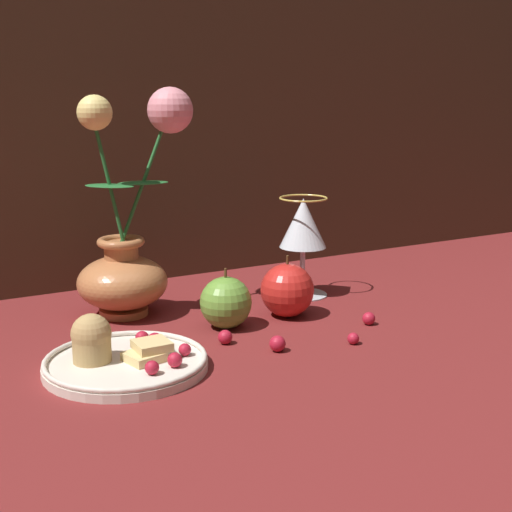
% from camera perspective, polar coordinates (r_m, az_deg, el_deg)
% --- Properties ---
extents(ground_plane, '(2.40, 2.40, 0.00)m').
position_cam_1_polar(ground_plane, '(0.94, -1.87, -6.06)').
color(ground_plane, maroon).
rests_on(ground_plane, ground).
extents(vase, '(0.17, 0.13, 0.31)m').
position_cam_1_polar(vase, '(1.00, -10.20, 0.86)').
color(vase, '#B77042').
rests_on(vase, ground_plane).
extents(plate_with_pastries, '(0.19, 0.19, 0.07)m').
position_cam_1_polar(plate_with_pastries, '(0.82, -10.76, -7.96)').
color(plate_with_pastries, silver).
rests_on(plate_with_pastries, ground_plane).
extents(wine_glass, '(0.08, 0.08, 0.15)m').
position_cam_1_polar(wine_glass, '(1.08, 3.78, 2.28)').
color(wine_glass, silver).
rests_on(wine_glass, ground_plane).
extents(apple_beside_vase, '(0.07, 0.07, 0.08)m').
position_cam_1_polar(apple_beside_vase, '(0.94, -2.56, -3.76)').
color(apple_beside_vase, '#669938').
rests_on(apple_beside_vase, ground_plane).
extents(apple_near_glass, '(0.07, 0.07, 0.09)m').
position_cam_1_polar(apple_near_glass, '(0.99, 2.51, -2.75)').
color(apple_near_glass, red).
rests_on(apple_near_glass, ground_plane).
extents(berry_near_plate, '(0.02, 0.02, 0.02)m').
position_cam_1_polar(berry_near_plate, '(0.86, 1.73, -7.02)').
color(berry_near_plate, '#AD192D').
rests_on(berry_near_plate, ground_plane).
extents(berry_front_center, '(0.02, 0.02, 0.02)m').
position_cam_1_polar(berry_front_center, '(0.97, 9.01, -4.96)').
color(berry_front_center, '#AD192D').
rests_on(berry_front_center, ground_plane).
extents(berry_by_glass_stem, '(0.02, 0.02, 0.02)m').
position_cam_1_polar(berry_by_glass_stem, '(0.89, -2.48, -6.50)').
color(berry_by_glass_stem, '#AD192D').
rests_on(berry_by_glass_stem, ground_plane).
extents(berry_under_candlestick, '(0.01, 0.01, 0.01)m').
position_cam_1_polar(berry_under_candlestick, '(0.90, 7.79, -6.56)').
color(berry_under_candlestick, '#AD192D').
rests_on(berry_under_candlestick, ground_plane).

